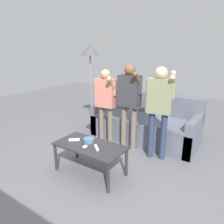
{
  "coord_description": "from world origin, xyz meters",
  "views": [
    {
      "loc": [
        1.64,
        -2.16,
        1.8
      ],
      "look_at": [
        -0.1,
        0.44,
        0.83
      ],
      "focal_mm": 34.33,
      "sensor_mm": 36.0,
      "label": 1
    }
  ],
  "objects_px": {
    "game_remote_nunchuk": "(85,147)",
    "game_remote_wand_far": "(96,148)",
    "player_left": "(106,99)",
    "player_center": "(129,97)",
    "couch": "(145,124)",
    "player_right": "(159,103)",
    "snack_bowl": "(89,140)",
    "coffee_table": "(90,149)",
    "game_remote_wand_near": "(74,140)",
    "floor_lamp": "(90,55)"
  },
  "relations": [
    {
      "from": "couch",
      "to": "coffee_table",
      "type": "relative_size",
      "value": 2.02
    },
    {
      "from": "snack_bowl",
      "to": "game_remote_wand_far",
      "type": "relative_size",
      "value": 1.13
    },
    {
      "from": "couch",
      "to": "snack_bowl",
      "type": "distance_m",
      "value": 1.53
    },
    {
      "from": "game_remote_nunchuk",
      "to": "game_remote_wand_near",
      "type": "xyz_separation_m",
      "value": [
        -0.3,
        0.1,
        -0.01
      ]
    },
    {
      "from": "snack_bowl",
      "to": "game_remote_wand_near",
      "type": "distance_m",
      "value": 0.23
    },
    {
      "from": "player_center",
      "to": "game_remote_wand_far",
      "type": "xyz_separation_m",
      "value": [
        0.09,
        -1.06,
        -0.48
      ]
    },
    {
      "from": "player_center",
      "to": "game_remote_wand_near",
      "type": "xyz_separation_m",
      "value": [
        -0.34,
        -1.04,
        -0.48
      ]
    },
    {
      "from": "couch",
      "to": "floor_lamp",
      "type": "height_order",
      "value": "floor_lamp"
    },
    {
      "from": "floor_lamp",
      "to": "snack_bowl",
      "type": "bearing_deg",
      "value": -52.26
    },
    {
      "from": "coffee_table",
      "to": "player_center",
      "type": "xyz_separation_m",
      "value": [
        0.05,
        1.02,
        0.56
      ]
    },
    {
      "from": "couch",
      "to": "coffee_table",
      "type": "distance_m",
      "value": 1.58
    },
    {
      "from": "player_left",
      "to": "player_right",
      "type": "height_order",
      "value": "player_right"
    },
    {
      "from": "couch",
      "to": "player_right",
      "type": "bearing_deg",
      "value": -50.77
    },
    {
      "from": "snack_bowl",
      "to": "game_remote_nunchuk",
      "type": "distance_m",
      "value": 0.2
    },
    {
      "from": "floor_lamp",
      "to": "game_remote_wand_far",
      "type": "height_order",
      "value": "floor_lamp"
    },
    {
      "from": "player_left",
      "to": "game_remote_nunchuk",
      "type": "bearing_deg",
      "value": -69.31
    },
    {
      "from": "snack_bowl",
      "to": "player_center",
      "type": "xyz_separation_m",
      "value": [
        0.12,
        0.96,
        0.47
      ]
    },
    {
      "from": "couch",
      "to": "player_center",
      "type": "height_order",
      "value": "player_center"
    },
    {
      "from": "snack_bowl",
      "to": "player_center",
      "type": "distance_m",
      "value": 1.07
    },
    {
      "from": "floor_lamp",
      "to": "player_left",
      "type": "xyz_separation_m",
      "value": [
        0.79,
        -0.55,
        -0.73
      ]
    },
    {
      "from": "floor_lamp",
      "to": "player_left",
      "type": "relative_size",
      "value": 1.3
    },
    {
      "from": "couch",
      "to": "game_remote_nunchuk",
      "type": "xyz_separation_m",
      "value": [
        -0.11,
        -1.69,
        0.17
      ]
    },
    {
      "from": "floor_lamp",
      "to": "player_left",
      "type": "bearing_deg",
      "value": -35.25
    },
    {
      "from": "player_center",
      "to": "player_right",
      "type": "relative_size",
      "value": 1.0
    },
    {
      "from": "coffee_table",
      "to": "player_left",
      "type": "height_order",
      "value": "player_left"
    },
    {
      "from": "game_remote_nunchuk",
      "to": "game_remote_wand_far",
      "type": "xyz_separation_m",
      "value": [
        0.13,
        0.08,
        -0.01
      ]
    },
    {
      "from": "player_center",
      "to": "couch",
      "type": "bearing_deg",
      "value": 82.59
    },
    {
      "from": "player_right",
      "to": "coffee_table",
      "type": "bearing_deg",
      "value": -122.78
    },
    {
      "from": "couch",
      "to": "floor_lamp",
      "type": "relative_size",
      "value": 1.12
    },
    {
      "from": "snack_bowl",
      "to": "player_center",
      "type": "bearing_deg",
      "value": 82.71
    },
    {
      "from": "player_center",
      "to": "floor_lamp",
      "type": "bearing_deg",
      "value": 159.23
    },
    {
      "from": "player_left",
      "to": "player_center",
      "type": "height_order",
      "value": "player_center"
    },
    {
      "from": "coffee_table",
      "to": "player_right",
      "type": "height_order",
      "value": "player_right"
    },
    {
      "from": "game_remote_wand_near",
      "to": "game_remote_wand_far",
      "type": "distance_m",
      "value": 0.43
    },
    {
      "from": "floor_lamp",
      "to": "player_right",
      "type": "bearing_deg",
      "value": -16.18
    },
    {
      "from": "game_remote_nunchuk",
      "to": "game_remote_wand_near",
      "type": "distance_m",
      "value": 0.31
    },
    {
      "from": "player_left",
      "to": "game_remote_wand_far",
      "type": "xyz_separation_m",
      "value": [
        0.53,
        -0.97,
        -0.42
      ]
    },
    {
      "from": "floor_lamp",
      "to": "couch",
      "type": "bearing_deg",
      "value": 3.96
    },
    {
      "from": "game_remote_nunchuk",
      "to": "game_remote_wand_far",
      "type": "bearing_deg",
      "value": 30.83
    },
    {
      "from": "player_center",
      "to": "game_remote_wand_far",
      "type": "relative_size",
      "value": 10.85
    },
    {
      "from": "player_left",
      "to": "player_center",
      "type": "relative_size",
      "value": 0.93
    },
    {
      "from": "player_right",
      "to": "game_remote_wand_near",
      "type": "xyz_separation_m",
      "value": [
        -0.91,
        -0.98,
        -0.48
      ]
    },
    {
      "from": "player_right",
      "to": "couch",
      "type": "bearing_deg",
      "value": 129.23
    },
    {
      "from": "coffee_table",
      "to": "player_right",
      "type": "distance_m",
      "value": 1.28
    },
    {
      "from": "coffee_table",
      "to": "player_left",
      "type": "distance_m",
      "value": 1.12
    },
    {
      "from": "snack_bowl",
      "to": "floor_lamp",
      "type": "xyz_separation_m",
      "value": [
        -1.1,
        1.42,
        1.14
      ]
    },
    {
      "from": "player_right",
      "to": "player_left",
      "type": "bearing_deg",
      "value": -177.97
    },
    {
      "from": "player_center",
      "to": "game_remote_wand_far",
      "type": "bearing_deg",
      "value": -85.0
    },
    {
      "from": "snack_bowl",
      "to": "floor_lamp",
      "type": "relative_size",
      "value": 0.09
    },
    {
      "from": "game_remote_wand_far",
      "to": "snack_bowl",
      "type": "bearing_deg",
      "value": 154.71
    }
  ]
}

